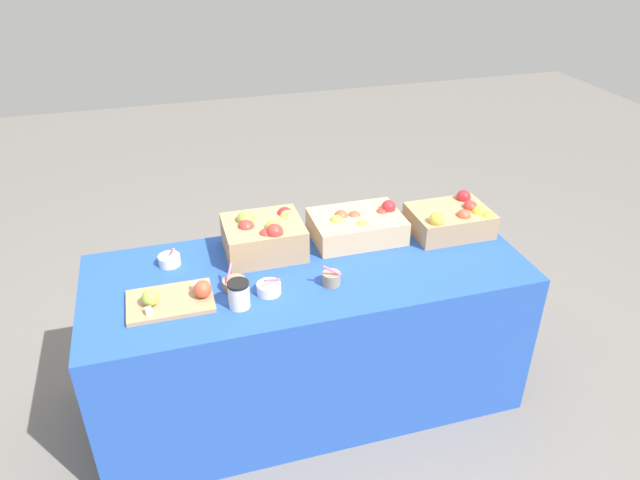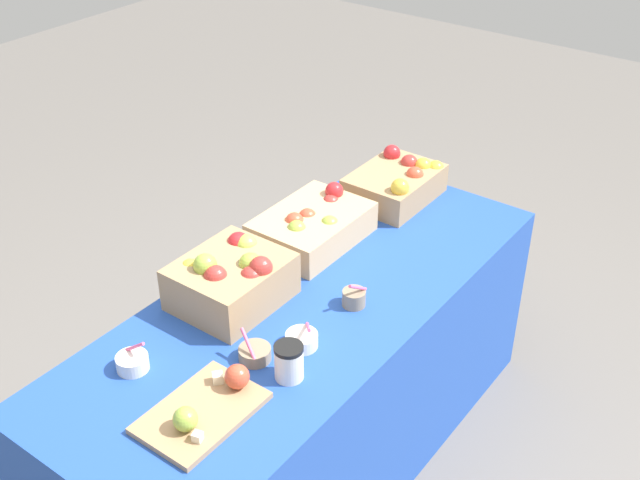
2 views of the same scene
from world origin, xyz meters
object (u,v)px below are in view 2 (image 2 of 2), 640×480
at_px(coffee_cup, 289,362).
at_px(apple_crate_left, 397,183).
at_px(apple_crate_right, 231,278).
at_px(sample_bowl_extra, 132,362).
at_px(apple_crate_middle, 312,226).
at_px(cutting_board_front, 206,407).
at_px(sample_bowl_near, 255,353).
at_px(sample_bowl_mid, 302,340).
at_px(sample_bowl_far, 354,298).

bearing_deg(coffee_cup, apple_crate_left, 16.04).
relative_size(apple_crate_right, sample_bowl_extra, 3.54).
bearing_deg(sample_bowl_extra, apple_crate_left, -3.36).
height_order(apple_crate_left, coffee_cup, apple_crate_left).
distance_m(apple_crate_middle, coffee_cup, 0.73).
bearing_deg(apple_crate_left, coffee_cup, -163.96).
relative_size(cutting_board_front, coffee_cup, 3.00).
xyz_separation_m(apple_crate_middle, sample_bowl_extra, (-0.86, -0.00, -0.04)).
distance_m(apple_crate_left, sample_bowl_near, 1.08).
height_order(apple_crate_left, sample_bowl_extra, apple_crate_left).
distance_m(apple_crate_left, cutting_board_front, 1.33).
xyz_separation_m(apple_crate_middle, apple_crate_right, (-0.44, -0.01, 0.02)).
bearing_deg(cutting_board_front, sample_bowl_near, 8.75).
height_order(apple_crate_middle, cutting_board_front, apple_crate_middle).
height_order(apple_crate_left, sample_bowl_near, apple_crate_left).
xyz_separation_m(sample_bowl_mid, sample_bowl_far, (0.26, -0.01, 0.00)).
xyz_separation_m(apple_crate_left, coffee_cup, (-1.07, -0.31, -0.01)).
relative_size(apple_crate_right, sample_bowl_far, 3.33).
xyz_separation_m(apple_crate_right, sample_bowl_near, (-0.18, -0.24, -0.07)).
bearing_deg(sample_bowl_extra, apple_crate_middle, 0.02).
distance_m(apple_crate_right, sample_bowl_mid, 0.33).
bearing_deg(coffee_cup, sample_bowl_far, 6.47).
bearing_deg(sample_bowl_far, apple_crate_left, 21.18).
bearing_deg(apple_crate_right, sample_bowl_extra, 178.54).
bearing_deg(sample_bowl_extra, cutting_board_front, -90.91).
distance_m(apple_crate_middle, cutting_board_front, 0.92).
bearing_deg(apple_crate_right, sample_bowl_far, -57.12).
bearing_deg(sample_bowl_mid, apple_crate_right, 81.49).
distance_m(cutting_board_front, sample_bowl_far, 0.64).
xyz_separation_m(apple_crate_left, sample_bowl_near, (-1.07, -0.18, -0.04)).
xyz_separation_m(apple_crate_left, sample_bowl_extra, (-1.31, 0.08, -0.04)).
bearing_deg(sample_bowl_mid, apple_crate_middle, 33.89).
relative_size(apple_crate_middle, sample_bowl_extra, 4.28).
height_order(apple_crate_right, coffee_cup, apple_crate_right).
bearing_deg(apple_crate_middle, sample_bowl_near, -157.62).
bearing_deg(coffee_cup, sample_bowl_near, 89.99).
xyz_separation_m(cutting_board_front, sample_bowl_near, (0.25, 0.04, -0.00)).
xyz_separation_m(apple_crate_middle, cutting_board_front, (-0.87, -0.29, -0.04)).
relative_size(apple_crate_left, apple_crate_middle, 0.88).
bearing_deg(sample_bowl_near, sample_bowl_mid, -30.02).
relative_size(sample_bowl_near, sample_bowl_mid, 0.97).
distance_m(sample_bowl_mid, sample_bowl_extra, 0.50).
height_order(sample_bowl_mid, sample_bowl_far, sample_bowl_far).
distance_m(apple_crate_right, sample_bowl_near, 0.31).
bearing_deg(sample_bowl_extra, apple_crate_right, -1.46).
bearing_deg(apple_crate_middle, cutting_board_front, -161.30).
relative_size(apple_crate_right, coffee_cup, 3.09).
bearing_deg(sample_bowl_extra, sample_bowl_far, -28.30).
distance_m(sample_bowl_mid, sample_bowl_far, 0.26).
distance_m(cutting_board_front, coffee_cup, 0.26).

